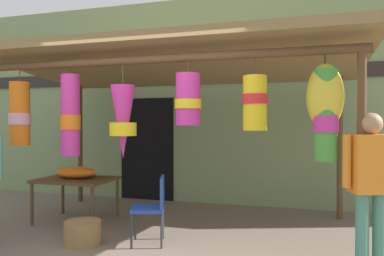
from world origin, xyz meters
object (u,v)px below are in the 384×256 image
(folding_chair, at_px, (154,203))
(display_table, at_px, (76,183))
(flower_heap_on_table, at_px, (77,172))
(wicker_basket_spare, at_px, (83,233))
(vendor_in_orange, at_px, (371,178))

(folding_chair, bearing_deg, display_table, 158.01)
(display_table, bearing_deg, flower_heap_on_table, 110.14)
(folding_chair, relative_size, wicker_basket_spare, 1.87)
(display_table, xyz_separation_m, wicker_basket_spare, (0.70, -0.90, -0.45))
(flower_heap_on_table, relative_size, vendor_in_orange, 0.40)
(display_table, height_order, wicker_basket_spare, display_table)
(display_table, relative_size, vendor_in_orange, 0.69)
(flower_heap_on_table, bearing_deg, wicker_basket_spare, -52.57)
(flower_heap_on_table, height_order, vendor_in_orange, vendor_in_orange)
(folding_chair, xyz_separation_m, vendor_in_orange, (2.44, -0.17, 0.44))
(flower_heap_on_table, relative_size, wicker_basket_spare, 1.43)
(folding_chair, bearing_deg, flower_heap_on_table, 157.35)
(vendor_in_orange, bearing_deg, wicker_basket_spare, -177.98)
(display_table, xyz_separation_m, folding_chair, (1.53, -0.62, -0.09))
(flower_heap_on_table, distance_m, wicker_basket_spare, 1.31)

